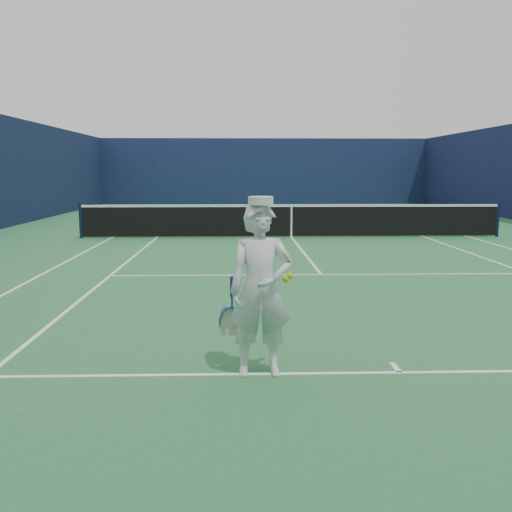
% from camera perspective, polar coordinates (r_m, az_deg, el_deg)
% --- Properties ---
extents(ground, '(80.00, 80.00, 0.00)m').
position_cam_1_polar(ground, '(17.53, 3.55, 1.87)').
color(ground, '#286938').
rests_on(ground, ground).
extents(court_markings, '(11.03, 23.83, 0.01)m').
position_cam_1_polar(court_markings, '(17.53, 3.55, 1.89)').
color(court_markings, white).
rests_on(court_markings, ground).
extents(windscreen_fence, '(20.12, 36.12, 4.00)m').
position_cam_1_polar(windscreen_fence, '(17.41, 3.61, 8.43)').
color(windscreen_fence, '#101B3C').
rests_on(windscreen_fence, ground).
extents(tennis_net, '(12.88, 0.09, 1.07)m').
position_cam_1_polar(tennis_net, '(17.47, 3.57, 3.68)').
color(tennis_net, '#141E4C').
rests_on(tennis_net, ground).
extents(tennis_player, '(0.77, 0.46, 1.77)m').
position_cam_1_polar(tennis_player, '(5.59, 0.46, -3.36)').
color(tennis_player, white).
rests_on(tennis_player, ground).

